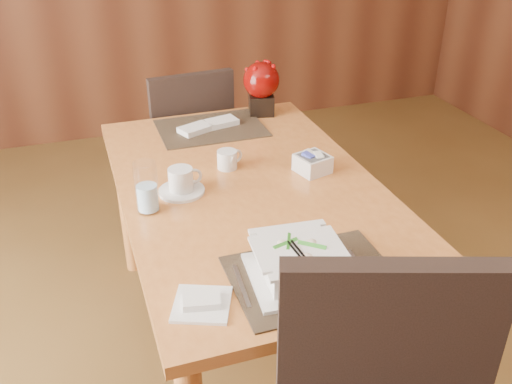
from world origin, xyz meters
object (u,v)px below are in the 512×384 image
object	(u,v)px
dining_table	(251,209)
far_chair	(188,144)
soup_setting	(298,264)
bread_plate	(202,304)
berry_decor	(261,85)
coffee_cup	(181,182)
water_glass	(147,187)
sugar_caddy	(313,164)
creamer_jug	(227,160)

from	to	relation	value
dining_table	far_chair	xyz separation A→B (m)	(-0.03, 0.93, -0.14)
soup_setting	far_chair	xyz separation A→B (m)	(0.01, 1.48, -0.29)
bread_plate	berry_decor	bearing A→B (deg)	64.42
dining_table	coffee_cup	bearing A→B (deg)	171.95
far_chair	bread_plate	bearing A→B (deg)	73.85
bread_plate	far_chair	world-z (taller)	far_chair
dining_table	berry_decor	size ratio (longest dim) A/B	6.20
coffee_cup	bread_plate	bearing A→B (deg)	-97.29
dining_table	water_glass	world-z (taller)	water_glass
dining_table	sugar_caddy	world-z (taller)	sugar_caddy
sugar_caddy	bread_plate	xyz separation A→B (m)	(-0.57, -0.60, -0.03)
soup_setting	sugar_caddy	world-z (taller)	soup_setting
bread_plate	sugar_caddy	bearing A→B (deg)	46.58
bread_plate	far_chair	distance (m)	1.55
sugar_caddy	berry_decor	bearing A→B (deg)	88.79
water_glass	creamer_jug	xyz separation A→B (m)	(0.33, 0.22, -0.05)
soup_setting	berry_decor	distance (m)	1.24
dining_table	coffee_cup	size ratio (longest dim) A/B	9.32
coffee_cup	berry_decor	size ratio (longest dim) A/B	0.67
water_glass	bread_plate	world-z (taller)	water_glass
creamer_jug	sugar_caddy	world-z (taller)	creamer_jug
water_glass	bread_plate	bearing A→B (deg)	-84.35
dining_table	soup_setting	world-z (taller)	soup_setting
creamer_jug	berry_decor	distance (m)	0.58
soup_setting	dining_table	bearing A→B (deg)	90.07
soup_setting	creamer_jug	bearing A→B (deg)	94.28
dining_table	soup_setting	bearing A→B (deg)	-94.69
dining_table	soup_setting	distance (m)	0.57
soup_setting	creamer_jug	world-z (taller)	soup_setting
water_glass	bread_plate	size ratio (longest dim) A/B	1.21
creamer_jug	soup_setting	bearing A→B (deg)	-107.72
dining_table	coffee_cup	xyz separation A→B (m)	(-0.24, 0.03, 0.14)
soup_setting	far_chair	world-z (taller)	far_chair
dining_table	far_chair	size ratio (longest dim) A/B	1.64
sugar_caddy	far_chair	world-z (taller)	far_chair
water_glass	creamer_jug	size ratio (longest dim) A/B	1.81
soup_setting	far_chair	bearing A→B (deg)	94.20
creamer_jug	far_chair	world-z (taller)	far_chair
soup_setting	water_glass	bearing A→B (deg)	128.20
berry_decor	water_glass	bearing A→B (deg)	-132.08
bread_plate	coffee_cup	bearing A→B (deg)	82.71
coffee_cup	bread_plate	world-z (taller)	coffee_cup
water_glass	far_chair	distance (m)	1.09
soup_setting	berry_decor	world-z (taller)	berry_decor
dining_table	coffee_cup	world-z (taller)	coffee_cup
soup_setting	coffee_cup	distance (m)	0.61
coffee_cup	creamer_jug	xyz separation A→B (m)	(0.20, 0.13, -0.00)
sugar_caddy	far_chair	xyz separation A→B (m)	(-0.28, 0.90, -0.27)
berry_decor	far_chair	xyz separation A→B (m)	(-0.30, 0.28, -0.37)
dining_table	far_chair	world-z (taller)	far_chair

